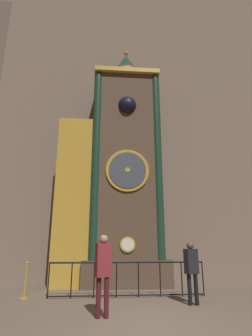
{
  "coord_description": "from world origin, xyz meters",
  "views": [
    {
      "loc": [
        -0.84,
        -5.73,
        1.63
      ],
      "look_at": [
        0.01,
        4.96,
        4.64
      ],
      "focal_mm": 28.0,
      "sensor_mm": 36.0,
      "label": 1
    }
  ],
  "objects_px": {
    "clock_tower": "(115,173)",
    "visitor_far": "(191,266)",
    "visitor_near": "(103,267)",
    "stanchion_post": "(25,286)"
  },
  "relations": [
    {
      "from": "clock_tower",
      "to": "visitor_far",
      "type": "xyz_separation_m",
      "value": [
        2.0,
        -3.19,
        -3.44
      ]
    },
    {
      "from": "visitor_far",
      "to": "clock_tower",
      "type": "bearing_deg",
      "value": 102.16
    },
    {
      "from": "visitor_near",
      "to": "stanchion_post",
      "type": "xyz_separation_m",
      "value": [
        -2.3,
        2.2,
        -0.73
      ]
    },
    {
      "from": "clock_tower",
      "to": "stanchion_post",
      "type": "bearing_deg",
      "value": -143.16
    },
    {
      "from": "stanchion_post",
      "to": "clock_tower",
      "type": "bearing_deg",
      "value": 36.84
    },
    {
      "from": "visitor_far",
      "to": "stanchion_post",
      "type": "xyz_separation_m",
      "value": [
        -4.71,
        1.16,
        -0.64
      ]
    },
    {
      "from": "visitor_near",
      "to": "stanchion_post",
      "type": "bearing_deg",
      "value": 118.05
    },
    {
      "from": "visitor_far",
      "to": "visitor_near",
      "type": "bearing_deg",
      "value": -176.69
    },
    {
      "from": "clock_tower",
      "to": "visitor_near",
      "type": "xyz_separation_m",
      "value": [
        -0.41,
        -4.23,
        -3.35
      ]
    },
    {
      "from": "visitor_far",
      "to": "stanchion_post",
      "type": "relative_size",
      "value": 1.56
    }
  ]
}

